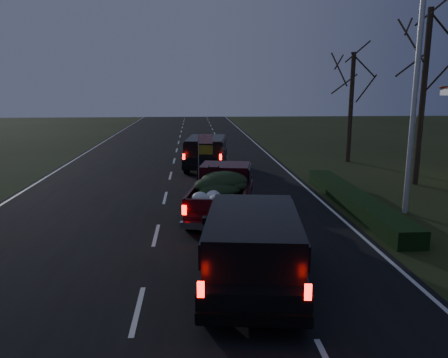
{
  "coord_description": "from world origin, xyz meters",
  "views": [
    {
      "loc": [
        1.26,
        -13.89,
        4.8
      ],
      "look_at": [
        2.46,
        2.76,
        1.3
      ],
      "focal_mm": 35.0,
      "sensor_mm": 36.0,
      "label": 1
    }
  ],
  "objects_px": {
    "lead_suv": "(206,150)",
    "light_pole": "(417,69)",
    "pickup_truck": "(223,189)",
    "rear_suv": "(253,242)"
  },
  "relations": [
    {
      "from": "pickup_truck",
      "to": "lead_suv",
      "type": "relative_size",
      "value": 1.0
    },
    {
      "from": "pickup_truck",
      "to": "rear_suv",
      "type": "distance_m",
      "value": 6.15
    },
    {
      "from": "light_pole",
      "to": "lead_suv",
      "type": "xyz_separation_m",
      "value": [
        -7.44,
        10.06,
        -4.32
      ]
    },
    {
      "from": "light_pole",
      "to": "lead_suv",
      "type": "height_order",
      "value": "light_pole"
    },
    {
      "from": "light_pole",
      "to": "lead_suv",
      "type": "distance_m",
      "value": 13.23
    },
    {
      "from": "light_pole",
      "to": "rear_suv",
      "type": "height_order",
      "value": "light_pole"
    },
    {
      "from": "lead_suv",
      "to": "rear_suv",
      "type": "relative_size",
      "value": 1.01
    },
    {
      "from": "light_pole",
      "to": "pickup_truck",
      "type": "height_order",
      "value": "light_pole"
    },
    {
      "from": "lead_suv",
      "to": "light_pole",
      "type": "bearing_deg",
      "value": -46.54
    },
    {
      "from": "pickup_truck",
      "to": "lead_suv",
      "type": "height_order",
      "value": "pickup_truck"
    }
  ]
}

